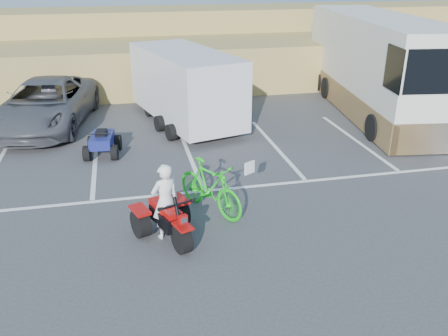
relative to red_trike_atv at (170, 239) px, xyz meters
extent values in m
plane|color=#3B3B3E|center=(1.07, -0.35, 0.00)|extent=(100.00, 100.00, 0.00)
cube|color=white|center=(-1.63, 4.65, 0.00)|extent=(0.12, 5.00, 0.01)
cube|color=white|center=(1.07, 4.65, 0.00)|extent=(0.12, 5.00, 0.01)
cube|color=white|center=(3.77, 4.65, 0.00)|extent=(0.12, 5.00, 0.01)
cube|color=white|center=(6.47, 4.65, 0.00)|extent=(0.12, 5.00, 0.01)
cube|color=white|center=(9.17, 4.65, 0.00)|extent=(0.12, 5.00, 0.01)
cube|color=white|center=(1.07, 2.05, 0.00)|extent=(28.00, 0.12, 0.01)
cube|color=#9C8B47|center=(1.07, 13.65, 1.00)|extent=(40.00, 6.00, 2.00)
cube|color=#9C8B47|center=(1.07, 17.15, 2.00)|extent=(40.00, 4.00, 2.20)
imported|color=white|center=(-0.05, 0.14, 0.81)|extent=(0.68, 0.56, 1.61)
imported|color=#14BF19|center=(1.02, 1.00, 0.61)|extent=(1.53, 2.04, 1.22)
imported|color=#494A50|center=(-3.28, 8.27, 0.79)|extent=(3.55, 6.05, 1.58)
cube|color=silver|center=(1.45, 7.64, 1.39)|extent=(3.48, 5.75, 2.24)
cylinder|color=black|center=(1.45, 7.64, 0.31)|extent=(2.06, 1.12, 0.63)
cube|color=silver|center=(8.58, 7.67, 1.77)|extent=(3.65, 9.80, 3.44)
cube|color=brown|center=(8.58, 7.67, 0.53)|extent=(3.70, 9.80, 0.96)
cube|color=black|center=(7.93, 2.92, 2.49)|extent=(2.18, 0.31, 1.24)
camera|label=1|loc=(-0.72, -8.38, 5.20)|focal=38.00mm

